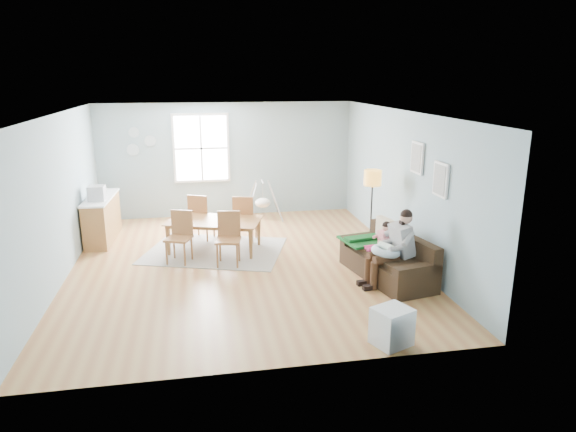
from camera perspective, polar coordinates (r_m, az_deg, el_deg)
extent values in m
cube|color=#A96A3C|center=(9.39, -5.06, -5.57)|extent=(8.40, 9.40, 0.08)
cube|color=white|center=(8.78, -5.54, 13.29)|extent=(8.40, 9.40, 0.60)
cube|color=#8DAAB8|center=(13.57, -7.11, 6.97)|extent=(8.40, 0.08, 3.90)
cube|color=#8DAAB8|center=(4.59, 0.22, -9.90)|extent=(8.40, 0.08, 3.90)
cube|color=#8DAAB8|center=(10.22, 18.67, 3.52)|extent=(0.08, 9.40, 3.90)
cube|color=white|center=(12.33, -9.62, 7.44)|extent=(1.32, 0.06, 1.62)
cube|color=white|center=(12.30, -9.62, 7.42)|extent=(1.20, 0.02, 1.50)
cube|color=white|center=(12.29, -9.61, 7.41)|extent=(1.20, 0.03, 0.04)
cube|color=white|center=(12.29, -9.61, 7.41)|extent=(0.04, 0.03, 1.50)
cube|color=white|center=(8.30, 16.62, 3.90)|extent=(0.04, 0.44, 0.54)
cube|color=slate|center=(8.29, 16.46, 3.90)|extent=(0.01, 0.36, 0.46)
cube|color=white|center=(9.06, 14.17, 6.29)|extent=(0.04, 0.44, 0.54)
cube|color=slate|center=(9.05, 14.02, 6.29)|extent=(0.01, 0.36, 0.46)
cylinder|color=#A9C1CA|center=(12.35, -16.76, 8.89)|extent=(0.24, 0.02, 0.24)
cylinder|color=#A9C1CA|center=(12.34, -15.06, 8.08)|extent=(0.26, 0.02, 0.26)
cylinder|color=#A9C1CA|center=(12.40, -16.84, 7.05)|extent=(0.28, 0.02, 0.28)
cube|color=black|center=(8.84, 10.88, -5.58)|extent=(1.16, 1.99, 0.37)
cube|color=black|center=(8.88, 12.71, -3.00)|extent=(0.55, 1.87, 0.38)
cube|color=black|center=(8.11, 14.19, -5.81)|extent=(0.82, 0.33, 0.14)
cube|color=black|center=(9.44, 8.21, -2.45)|extent=(0.82, 0.33, 0.14)
cube|color=#145B22|center=(9.24, 8.81, -2.62)|extent=(0.99, 0.89, 0.04)
cube|color=#C0B493|center=(9.21, 10.72, -1.52)|extent=(0.20, 0.44, 0.42)
cube|color=gray|center=(8.49, 12.54, -2.61)|extent=(0.38, 0.45, 0.55)
sphere|color=tan|center=(8.42, 13.00, -0.18)|extent=(0.20, 0.20, 0.20)
sphere|color=black|center=(8.41, 13.02, 0.09)|extent=(0.19, 0.19, 0.19)
cylinder|color=#352013|center=(8.33, 10.84, -4.74)|extent=(0.44, 0.21, 0.15)
cylinder|color=#352013|center=(8.49, 10.17, -4.31)|extent=(0.44, 0.21, 0.15)
cylinder|color=#352013|center=(8.32, 9.54, -6.55)|extent=(0.12, 0.12, 0.46)
cylinder|color=#352013|center=(8.49, 8.88, -6.07)|extent=(0.12, 0.12, 0.46)
cube|color=black|center=(8.36, 9.03, -7.84)|extent=(0.23, 0.13, 0.08)
cube|color=black|center=(8.53, 8.39, -7.34)|extent=(0.23, 0.13, 0.08)
torus|color=silver|center=(8.39, 10.81, -3.86)|extent=(0.52, 0.51, 0.19)
cylinder|color=white|center=(8.37, 10.84, -3.37)|extent=(0.21, 0.29, 0.12)
sphere|color=tan|center=(8.48, 10.24, -2.97)|extent=(0.10, 0.10, 0.10)
cube|color=silver|center=(8.86, 10.66, -2.57)|extent=(0.22, 0.25, 0.32)
sphere|color=tan|center=(8.81, 10.88, -1.21)|extent=(0.15, 0.15, 0.15)
sphere|color=black|center=(8.80, 10.89, -1.05)|extent=(0.14, 0.14, 0.14)
cylinder|color=#D43376|center=(8.76, 9.58, -3.67)|extent=(0.27, 0.11, 0.08)
cylinder|color=#D43376|center=(8.86, 9.24, -3.42)|extent=(0.27, 0.11, 0.08)
cylinder|color=#D43376|center=(8.76, 8.82, -4.68)|extent=(0.07, 0.07, 0.26)
cylinder|color=#D43376|center=(8.86, 8.49, -4.42)|extent=(0.07, 0.07, 0.26)
cylinder|color=black|center=(10.10, 9.04, -3.85)|extent=(0.28, 0.28, 0.03)
cylinder|color=black|center=(9.90, 9.21, -0.08)|extent=(0.03, 0.03, 1.41)
cylinder|color=gold|center=(9.72, 9.40, 4.21)|extent=(0.32, 0.32, 0.28)
cube|color=white|center=(6.76, 11.46, -11.93)|extent=(0.56, 0.53, 0.49)
cube|color=black|center=(6.63, 10.23, -12.41)|extent=(0.16, 0.32, 0.39)
cube|color=gray|center=(10.13, -8.11, -3.82)|extent=(3.03, 2.64, 0.01)
imported|color=brown|center=(10.03, -8.18, -2.18)|extent=(1.98, 1.47, 0.62)
cube|color=brown|center=(9.48, -12.06, -2.48)|extent=(0.55, 0.55, 0.04)
cube|color=brown|center=(9.58, -11.71, -0.69)|extent=(0.39, 0.18, 0.47)
cylinder|color=brown|center=(9.47, -13.35, -4.04)|extent=(0.04, 0.04, 0.46)
cylinder|color=brown|center=(9.34, -11.41, -4.20)|extent=(0.04, 0.04, 0.46)
cylinder|color=brown|center=(9.77, -12.54, -3.39)|extent=(0.04, 0.04, 0.46)
cylinder|color=brown|center=(9.64, -10.65, -3.53)|extent=(0.04, 0.04, 0.46)
cube|color=brown|center=(9.21, -6.68, -2.72)|extent=(0.51, 0.51, 0.04)
cube|color=brown|center=(9.32, -6.58, -0.83)|extent=(0.41, 0.12, 0.48)
cylinder|color=brown|center=(9.14, -7.86, -4.43)|extent=(0.04, 0.04, 0.46)
cylinder|color=brown|center=(9.10, -5.67, -4.46)|extent=(0.04, 0.04, 0.46)
cylinder|color=brown|center=(9.47, -7.56, -3.71)|extent=(0.04, 0.04, 0.46)
cylinder|color=brown|center=(9.43, -5.44, -3.74)|extent=(0.04, 0.04, 0.46)
cube|color=brown|center=(10.77, -9.53, -0.11)|extent=(0.59, 0.59, 0.04)
cube|color=brown|center=(10.53, -10.03, 0.99)|extent=(0.40, 0.22, 0.48)
cylinder|color=brown|center=(10.92, -8.23, -1.12)|extent=(0.04, 0.04, 0.47)
cylinder|color=brown|center=(11.06, -9.93, -0.98)|extent=(0.04, 0.04, 0.47)
cylinder|color=brown|center=(10.61, -8.99, -1.65)|extent=(0.04, 0.04, 0.47)
cylinder|color=brown|center=(10.75, -10.73, -1.50)|extent=(0.04, 0.04, 0.47)
cube|color=brown|center=(10.54, -4.75, -0.29)|extent=(0.56, 0.56, 0.04)
cube|color=brown|center=(10.28, -5.05, 0.83)|extent=(0.41, 0.18, 0.48)
cylinder|color=brown|center=(10.73, -3.57, -1.29)|extent=(0.04, 0.04, 0.47)
cylinder|color=brown|center=(10.81, -5.42, -1.20)|extent=(0.04, 0.04, 0.47)
cylinder|color=brown|center=(10.40, -4.00, -1.85)|extent=(0.04, 0.04, 0.47)
cylinder|color=brown|center=(10.48, -5.90, -1.75)|extent=(0.04, 0.04, 0.47)
cube|color=brown|center=(11.24, -19.94, -0.32)|extent=(0.52, 1.62, 0.89)
cube|color=white|center=(11.13, -20.15, 1.93)|extent=(0.56, 1.66, 0.04)
cube|color=#ABABB0|center=(10.79, -20.48, 2.40)|extent=(0.32, 0.31, 0.29)
cube|color=black|center=(10.83, -21.24, 2.36)|extent=(0.03, 0.24, 0.21)
cylinder|color=#ABABB0|center=(12.07, -2.86, 3.82)|extent=(0.06, 0.51, 0.04)
ellipsoid|color=silver|center=(12.18, -2.83, 1.48)|extent=(0.37, 0.37, 0.22)
cylinder|color=#ABABB0|center=(12.12, -2.84, 2.65)|extent=(0.01, 0.01, 0.41)
cylinder|color=#ABABB0|center=(11.86, -4.07, 1.44)|extent=(0.33, 0.32, 0.89)
cylinder|color=#ABABB0|center=(11.92, -1.34, 1.53)|extent=(0.30, 0.34, 0.89)
cylinder|color=#ABABB0|center=(12.41, -4.26, 2.06)|extent=(0.30, 0.34, 0.89)
cylinder|color=#ABABB0|center=(12.46, -1.65, 2.16)|extent=(0.33, 0.32, 0.89)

